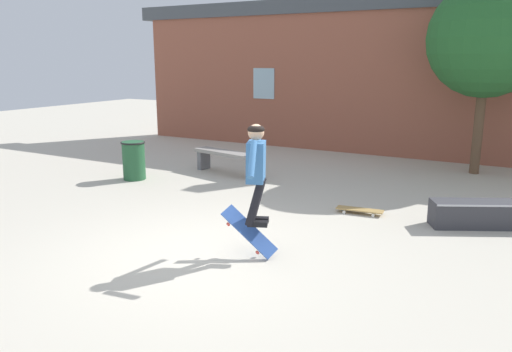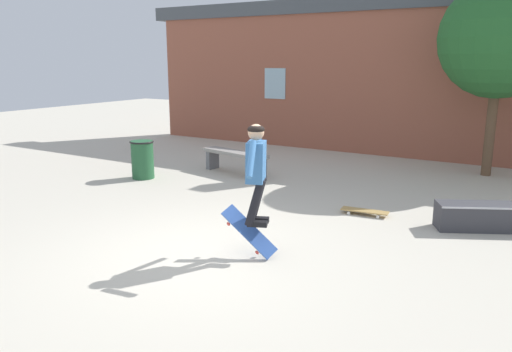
% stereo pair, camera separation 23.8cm
% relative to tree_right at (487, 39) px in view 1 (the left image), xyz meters
% --- Properties ---
extents(ground_plane, '(40.00, 40.00, 0.00)m').
position_rel_tree_right_xyz_m(ground_plane, '(-2.61, -7.06, -3.00)').
color(ground_plane, beige).
extents(building_backdrop, '(16.06, 0.52, 5.57)m').
position_rel_tree_right_xyz_m(building_backdrop, '(-2.60, 1.28, -0.80)').
color(building_backdrop, '#93513D').
rests_on(building_backdrop, ground_plane).
extents(tree_right, '(2.58, 2.58, 4.30)m').
position_rel_tree_right_xyz_m(tree_right, '(0.00, 0.00, 0.00)').
color(tree_right, brown).
rests_on(tree_right, ground_plane).
extents(park_bench, '(1.83, 0.74, 0.52)m').
position_rel_tree_right_xyz_m(park_bench, '(-4.98, -2.80, -2.63)').
color(park_bench, gray).
rests_on(park_bench, ground_plane).
extents(skate_ledge, '(2.11, 1.36, 0.42)m').
position_rel_tree_right_xyz_m(skate_ledge, '(0.78, -3.90, -2.79)').
color(skate_ledge, '#38383D').
rests_on(skate_ledge, ground_plane).
extents(trash_bin, '(0.52, 0.52, 0.84)m').
position_rel_tree_right_xyz_m(trash_bin, '(-6.48, -4.24, -2.56)').
color(trash_bin, '#235633').
rests_on(trash_bin, ground_plane).
extents(skater, '(0.51, 1.09, 1.33)m').
position_rel_tree_right_xyz_m(skater, '(-2.01, -6.79, -1.77)').
color(skater, teal).
extents(skateboard_flipping, '(0.74, 0.30, 0.65)m').
position_rel_tree_right_xyz_m(skateboard_flipping, '(-2.09, -6.84, -2.66)').
color(skateboard_flipping, '#2D519E').
extents(skateboard_resting, '(0.81, 0.30, 0.08)m').
position_rel_tree_right_xyz_m(skateboard_resting, '(-1.37, -4.29, -2.93)').
color(skateboard_resting, '#AD894C').
rests_on(skateboard_resting, ground_plane).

